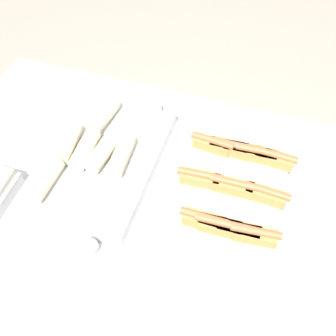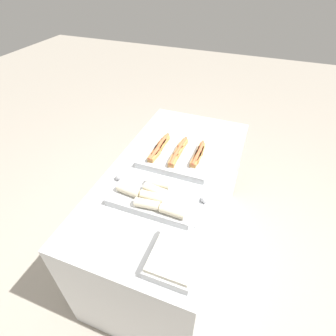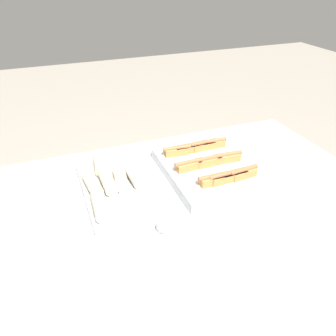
# 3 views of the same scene
# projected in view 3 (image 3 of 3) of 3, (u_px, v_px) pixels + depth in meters

# --- Properties ---
(ground_plane) EXTENTS (12.00, 12.00, 0.00)m
(ground_plane) POSITION_uv_depth(u_px,v_px,m) (177.00, 302.00, 2.04)
(ground_plane) COLOR #ADA393
(counter) EXTENTS (1.69, 0.86, 0.92)m
(counter) POSITION_uv_depth(u_px,v_px,m) (178.00, 249.00, 1.79)
(counter) COLOR silver
(counter) RESTS_ON ground_plane
(tray_hotdogs) EXTENTS (0.38, 0.51, 0.10)m
(tray_hotdogs) POSITION_uv_depth(u_px,v_px,m) (205.00, 168.00, 1.57)
(tray_hotdogs) COLOR silver
(tray_hotdogs) RESTS_ON counter
(tray_wraps) EXTENTS (0.33, 0.53, 0.10)m
(tray_wraps) POSITION_uv_depth(u_px,v_px,m) (119.00, 186.00, 1.44)
(tray_wraps) COLOR silver
(tray_wraps) RESTS_ON counter
(tray_side_front) EXTENTS (0.28, 0.23, 0.07)m
(tray_side_front) POSITION_uv_depth(u_px,v_px,m) (37.00, 248.00, 1.13)
(tray_side_front) COLOR silver
(tray_side_front) RESTS_ON counter
(serving_spoon_near) EXTENTS (0.24, 0.05, 0.05)m
(serving_spoon_near) POSITION_uv_depth(u_px,v_px,m) (158.00, 228.00, 1.24)
(serving_spoon_near) COLOR silver
(serving_spoon_near) RESTS_ON counter
(serving_spoon_far) EXTENTS (0.22, 0.05, 0.05)m
(serving_spoon_far) POSITION_uv_depth(u_px,v_px,m) (119.00, 155.00, 1.71)
(serving_spoon_far) COLOR silver
(serving_spoon_far) RESTS_ON counter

